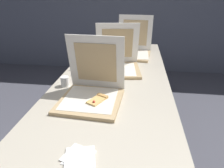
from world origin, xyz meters
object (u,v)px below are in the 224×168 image
(table, at_px, (112,86))
(cup_white_mid, at_px, (79,70))
(pizza_box_back, at_px, (132,50))
(cup_white_near_center, at_px, (65,81))
(napkin_pile, at_px, (79,157))
(pizza_box_front, at_px, (92,92))
(pizza_box_middle, at_px, (117,64))

(table, height_order, cup_white_mid, cup_white_mid)
(pizza_box_back, xyz_separation_m, cup_white_near_center, (-0.45, -0.83, -0.02))
(table, distance_m, napkin_pile, 0.79)
(pizza_box_front, height_order, pizza_box_middle, pizza_box_front)
(pizza_box_back, relative_size, cup_white_near_center, 6.41)
(pizza_box_front, xyz_separation_m, cup_white_mid, (-0.20, 0.41, -0.02))
(table, height_order, napkin_pile, napkin_pile)
(pizza_box_middle, relative_size, cup_white_near_center, 5.87)
(cup_white_near_center, bearing_deg, pizza_box_back, 61.66)
(cup_white_mid, bearing_deg, pizza_box_back, 55.84)
(pizza_box_front, bearing_deg, pizza_box_back, 81.95)
(pizza_box_back, height_order, cup_white_mid, pizza_box_back)
(pizza_box_back, distance_m, cup_white_mid, 0.73)
(table, distance_m, cup_white_near_center, 0.36)
(pizza_box_back, xyz_separation_m, cup_white_mid, (-0.41, -0.60, -0.02))
(pizza_box_middle, height_order, cup_white_near_center, pizza_box_middle)
(cup_white_mid, distance_m, napkin_pile, 0.93)
(pizza_box_middle, distance_m, cup_white_near_center, 0.51)
(pizza_box_front, bearing_deg, pizza_box_middle, 83.16)
(pizza_box_middle, distance_m, napkin_pile, 1.04)
(pizza_box_middle, height_order, pizza_box_back, pizza_box_back)
(pizza_box_middle, height_order, cup_white_mid, pizza_box_middle)
(cup_white_near_center, relative_size, cup_white_mid, 1.00)
(cup_white_mid, height_order, napkin_pile, cup_white_mid)
(cup_white_near_center, xyz_separation_m, napkin_pile, (0.29, -0.66, -0.03))
(table, xyz_separation_m, pizza_box_middle, (0.01, 0.24, 0.10))
(pizza_box_middle, bearing_deg, cup_white_near_center, -140.23)
(pizza_box_middle, xyz_separation_m, napkin_pile, (-0.05, -1.03, -0.05))
(table, distance_m, pizza_box_front, 0.33)
(pizza_box_front, relative_size, pizza_box_middle, 0.95)
(table, distance_m, pizza_box_middle, 0.26)
(table, xyz_separation_m, pizza_box_front, (-0.09, -0.30, 0.10))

